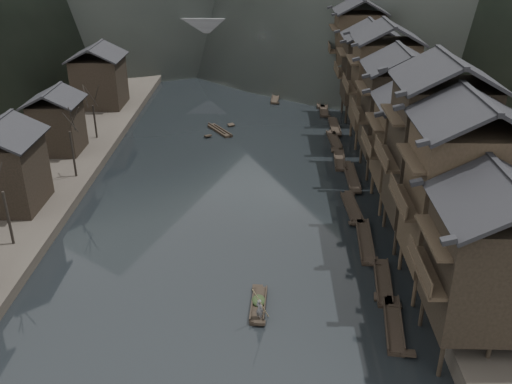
{
  "coord_description": "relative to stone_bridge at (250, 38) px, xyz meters",
  "views": [
    {
      "loc": [
        3.59,
        -37.33,
        25.35
      ],
      "look_at": [
        2.51,
        10.19,
        2.5
      ],
      "focal_mm": 40.0,
      "sensor_mm": 36.0,
      "label": 1
    }
  ],
  "objects": [
    {
      "name": "stone_bridge",
      "position": [
        0.0,
        0.0,
        0.0
      ],
      "size": [
        40.0,
        6.0,
        9.0
      ],
      "color": "#4C4C4F",
      "rests_on": "ground"
    },
    {
      "name": "right_bank",
      "position": [
        35.0,
        -32.0,
        -4.21
      ],
      "size": [
        40.0,
        200.0,
        1.8
      ],
      "primitive_type": "cube",
      "color": "#2D2823",
      "rests_on": "ground"
    },
    {
      "name": "midriver_boats",
      "position": [
        0.6,
        -31.59,
        -4.91
      ],
      "size": [
        10.0,
        19.83,
        0.44
      ],
      "color": "black",
      "rests_on": "water"
    },
    {
      "name": "bare_trees",
      "position": [
        -17.0,
        -65.04,
        1.25
      ],
      "size": [
        3.68,
        41.55,
        7.36
      ],
      "color": "black",
      "rests_on": "left_bank"
    },
    {
      "name": "water",
      "position": [
        0.0,
        -72.0,
        -5.11
      ],
      "size": [
        300.0,
        300.0,
        0.0
      ],
      "primitive_type": "plane",
      "color": "black",
      "rests_on": "ground"
    },
    {
      "name": "left_houses",
      "position": [
        -20.5,
        -51.88,
        0.55
      ],
      "size": [
        8.1,
        53.2,
        8.73
      ],
      "color": "black",
      "rests_on": "left_bank"
    },
    {
      "name": "stilt_houses",
      "position": [
        17.28,
        -52.61,
        3.82
      ],
      "size": [
        9.0,
        67.6,
        16.29
      ],
      "color": "black",
      "rests_on": "ground"
    },
    {
      "name": "hero_sampan",
      "position": [
        3.01,
        -75.81,
        -4.91
      ],
      "size": [
        1.21,
        4.7,
        0.43
      ],
      "color": "black",
      "rests_on": "water"
    },
    {
      "name": "moored_sampans",
      "position": [
        12.07,
        -51.47,
        -4.91
      ],
      "size": [
        2.63,
        59.26,
        0.47
      ],
      "color": "black",
      "rests_on": "water"
    },
    {
      "name": "boatman",
      "position": [
        3.1,
        -77.44,
        -3.86
      ],
      "size": [
        0.71,
        0.69,
        1.64
      ],
      "primitive_type": "imported",
      "rotation": [
        0.0,
        0.0,
        2.43
      ],
      "color": "#535255",
      "rests_on": "hero_sampan"
    },
    {
      "name": "cargo_heap",
      "position": [
        3.0,
        -75.59,
        -4.37
      ],
      "size": [
        1.03,
        1.35,
        0.62
      ],
      "primitive_type": "ellipsoid",
      "color": "black",
      "rests_on": "hero_sampan"
    },
    {
      "name": "bamboo_pole",
      "position": [
        3.3,
        -77.44,
        -1.07
      ],
      "size": [
        1.35,
        1.72,
        3.93
      ],
      "primitive_type": "cylinder",
      "rotation": [
        0.49,
        0.0,
        -0.66
      ],
      "color": "#8C7A51",
      "rests_on": "boatman"
    }
  ]
}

